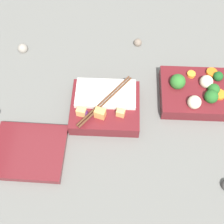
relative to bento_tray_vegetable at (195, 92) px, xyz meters
name	(u,v)px	position (x,y,z in m)	size (l,w,h in m)	color
ground_plane	(144,104)	(0.14, 0.03, -0.02)	(3.00, 3.00, 0.00)	slate
bento_tray_vegetable	(195,92)	(0.00, 0.00, 0.00)	(0.18, 0.15, 0.07)	maroon
bento_tray_rice	(105,106)	(0.24, 0.05, 0.00)	(0.18, 0.16, 0.06)	maroon
bento_lid	(29,151)	(0.42, 0.19, -0.02)	(0.18, 0.15, 0.02)	maroon
pebble_0	(23,48)	(0.50, -0.15, -0.02)	(0.03, 0.03, 0.03)	gray
pebble_1	(138,43)	(0.15, -0.19, -0.02)	(0.02, 0.02, 0.02)	#7A6B5B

